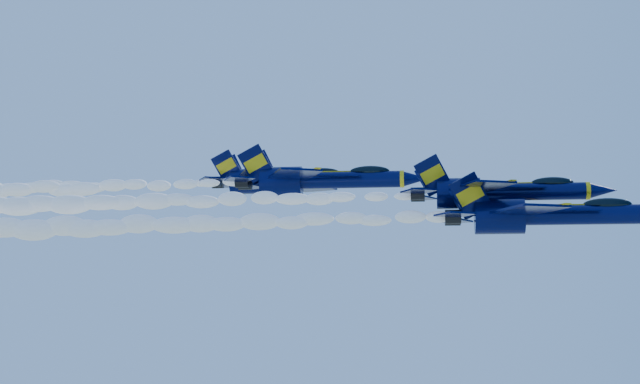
# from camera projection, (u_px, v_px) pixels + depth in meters

# --- Properties ---
(jet_lead) EXTENTS (19.47, 15.97, 7.24)m
(jet_lead) POSITION_uv_depth(u_px,v_px,m) (546.00, 214.00, 74.75)
(jet_lead) COLOR #020733
(smoke_trail_jet_lead) EXTENTS (46.59, 2.33, 2.09)m
(smoke_trail_jet_lead) POSITION_uv_depth(u_px,v_px,m) (180.00, 224.00, 78.53)
(smoke_trail_jet_lead) COLOR white
(jet_second) EXTENTS (17.86, 14.65, 6.64)m
(jet_second) POSITION_uv_depth(u_px,v_px,m) (499.00, 191.00, 78.41)
(jet_second) COLOR #020733
(smoke_trail_jet_second) EXTENTS (46.59, 2.13, 1.92)m
(smoke_trail_jet_second) POSITION_uv_depth(u_px,v_px,m) (159.00, 202.00, 82.10)
(smoke_trail_jet_second) COLOR white
(jet_third) EXTENTS (19.92, 16.34, 7.40)m
(jet_third) POSITION_uv_depth(u_px,v_px,m) (320.00, 180.00, 91.41)
(jet_third) COLOR #020733
(smoke_trail_jet_third) EXTENTS (46.59, 2.38, 2.14)m
(smoke_trail_jet_third) POSITION_uv_depth(u_px,v_px,m) (25.00, 189.00, 95.20)
(smoke_trail_jet_third) COLOR white
(jet_fourth) EXTENTS (18.17, 14.90, 6.75)m
(jet_fourth) POSITION_uv_depth(u_px,v_px,m) (281.00, 180.00, 98.49)
(jet_fourth) COLOR #020733
(smoke_trail_jet_fourth) EXTENTS (46.59, 2.17, 1.95)m
(smoke_trail_jet_fourth) POSITION_uv_depth(u_px,v_px,m) (14.00, 188.00, 102.20)
(smoke_trail_jet_fourth) COLOR white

